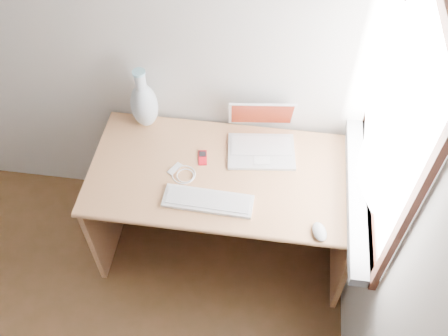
# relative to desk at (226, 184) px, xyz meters

# --- Properties ---
(back_wall) EXTENTS (3.50, 0.04, 2.60)m
(back_wall) POSITION_rel_desk_xyz_m (-1.03, 0.29, 0.78)
(back_wall) COLOR beige
(back_wall) RESTS_ON floor
(window) EXTENTS (0.11, 0.99, 1.10)m
(window) POSITION_rel_desk_xyz_m (0.69, -0.16, 0.76)
(window) COLOR white
(window) RESTS_ON right_wall
(desk) EXTENTS (1.37, 0.69, 0.73)m
(desk) POSITION_rel_desk_xyz_m (0.00, 0.00, 0.00)
(desk) COLOR tan
(desk) RESTS_ON floor
(laptop) EXTENTS (0.37, 0.33, 0.24)m
(laptop) POSITION_rel_desk_xyz_m (0.18, 0.12, 0.26)
(laptop) COLOR silver
(laptop) RESTS_ON desk
(external_keyboard) EXTENTS (0.44, 0.15, 0.02)m
(external_keyboard) POSITION_rel_desk_xyz_m (-0.05, -0.27, 0.22)
(external_keyboard) COLOR white
(external_keyboard) RESTS_ON desk
(mouse) EXTENTS (0.09, 0.12, 0.04)m
(mouse) POSITION_rel_desk_xyz_m (0.49, -0.38, 0.23)
(mouse) COLOR silver
(mouse) RESTS_ON desk
(ipod) EXTENTS (0.06, 0.10, 0.01)m
(ipod) POSITION_rel_desk_xyz_m (-0.12, -0.00, 0.21)
(ipod) COLOR red
(ipod) RESTS_ON desk
(cable_coil) EXTENTS (0.14, 0.14, 0.01)m
(cable_coil) POSITION_rel_desk_xyz_m (-0.20, -0.13, 0.21)
(cable_coil) COLOR white
(cable_coil) RESTS_ON desk
(remote) EXTENTS (0.07, 0.09, 0.01)m
(remote) POSITION_rel_desk_xyz_m (-0.25, -0.09, 0.21)
(remote) COLOR white
(remote) RESTS_ON desk
(vase) EXTENTS (0.14, 0.14, 0.37)m
(vase) POSITION_rel_desk_xyz_m (-0.46, 0.20, 0.36)
(vase) COLOR silver
(vase) RESTS_ON desk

